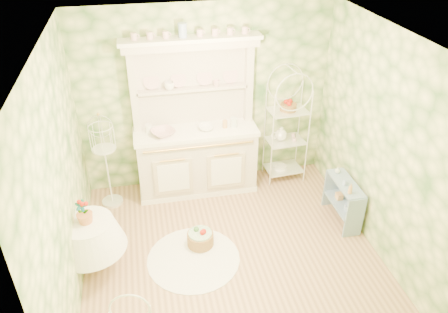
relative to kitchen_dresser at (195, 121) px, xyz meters
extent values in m
plane|color=tan|center=(0.20, -1.52, -1.15)|extent=(3.60, 3.60, 0.00)
plane|color=white|center=(0.20, -1.52, 1.56)|extent=(3.60, 3.60, 0.00)
plane|color=#EDEDA8|center=(-1.60, -1.52, 0.21)|extent=(3.60, 3.60, 0.00)
plane|color=#EDEDA8|center=(2.00, -1.52, 0.21)|extent=(3.60, 3.60, 0.00)
plane|color=#EDEDA8|center=(0.20, 0.28, 0.21)|extent=(3.60, 3.60, 0.00)
plane|color=#EDEDA8|center=(0.20, -3.32, 0.21)|extent=(3.60, 3.60, 0.00)
cube|color=silver|center=(0.00, 0.00, 0.00)|extent=(1.87, 0.61, 2.29)
cube|color=white|center=(1.37, 0.05, -0.27)|extent=(0.58, 0.43, 1.76)
cube|color=#7A96B2|center=(1.82, -1.14, -0.85)|extent=(0.27, 0.70, 0.60)
cylinder|color=white|center=(-1.47, -1.39, -0.79)|extent=(0.72, 0.72, 0.71)
cube|color=white|center=(-1.28, -0.11, -0.42)|extent=(0.35, 0.35, 1.44)
cylinder|color=olive|center=(-0.16, -1.25, -1.05)|extent=(0.36, 0.36, 0.19)
cylinder|color=white|center=(-0.28, -1.49, -1.14)|extent=(1.40, 1.40, 0.01)
imported|color=white|center=(-0.46, -0.07, -0.13)|extent=(0.42, 0.42, 0.08)
imported|color=white|center=(0.15, -0.03, -0.13)|extent=(0.25, 0.25, 0.07)
imported|color=white|center=(-0.32, 0.16, 0.47)|extent=(0.18, 0.18, 0.11)
imported|color=white|center=(0.33, 0.14, 0.47)|extent=(0.11, 0.11, 0.09)
imported|color=#3F7238|center=(-1.48, -1.38, -0.30)|extent=(0.16, 0.12, 0.28)
imported|color=tan|center=(1.76, -1.37, -0.46)|extent=(0.06, 0.06, 0.14)
imported|color=#92ADDB|center=(1.78, -1.19, -0.49)|extent=(0.06, 0.06, 0.11)
imported|color=silver|center=(1.80, -0.90, -0.50)|extent=(0.08, 0.08, 0.09)
camera|label=1|loc=(-0.71, -5.43, 2.76)|focal=35.00mm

